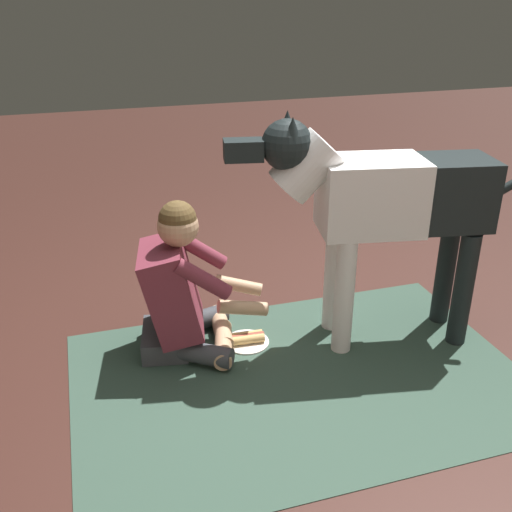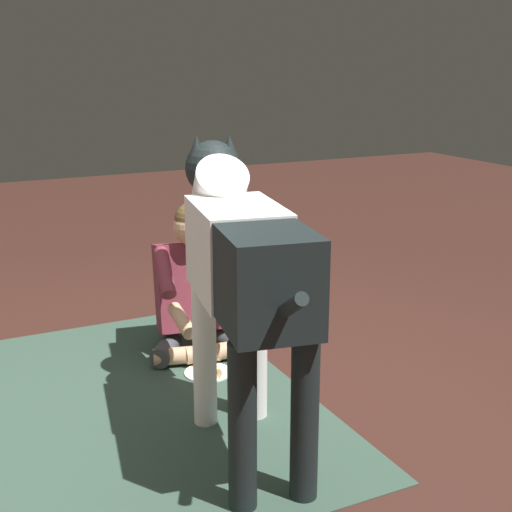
% 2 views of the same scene
% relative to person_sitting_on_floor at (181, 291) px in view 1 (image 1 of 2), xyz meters
% --- Properties ---
extents(ground_plane, '(14.05, 14.05, 0.00)m').
position_rel_person_sitting_on_floor_xyz_m(ground_plane, '(-0.67, 0.10, -0.35)').
color(ground_plane, '#3B1F19').
extents(area_rug, '(2.25, 1.50, 0.01)m').
position_rel_person_sitting_on_floor_xyz_m(area_rug, '(-0.51, 0.46, -0.35)').
color(area_rug, '#334B3E').
rests_on(area_rug, ground).
extents(person_sitting_on_floor, '(0.72, 0.57, 0.85)m').
position_rel_person_sitting_on_floor_xyz_m(person_sitting_on_floor, '(0.00, 0.00, 0.00)').
color(person_sitting_on_floor, '#3D4147').
rests_on(person_sitting_on_floor, ground).
extents(large_dog, '(1.54, 0.48, 1.27)m').
position_rel_person_sitting_on_floor_xyz_m(large_dog, '(-1.03, 0.19, 0.46)').
color(large_dog, white).
rests_on(large_dog, ground).
extents(hot_dog_on_plate, '(0.25, 0.25, 0.06)m').
position_rel_person_sitting_on_floor_xyz_m(hot_dog_on_plate, '(-0.34, 0.06, -0.32)').
color(hot_dog_on_plate, white).
rests_on(hot_dog_on_plate, ground).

